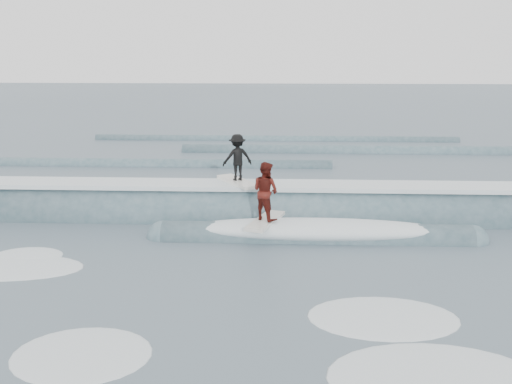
{
  "coord_description": "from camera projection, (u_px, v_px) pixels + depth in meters",
  "views": [
    {
      "loc": [
        0.78,
        -12.3,
        5.42
      ],
      "look_at": [
        0.0,
        4.79,
        1.1
      ],
      "focal_mm": 40.0,
      "sensor_mm": 36.0,
      "label": 1
    }
  ],
  "objects": [
    {
      "name": "surfer_black",
      "position": [
        237.0,
        160.0,
        18.45
      ],
      "size": [
        1.53,
        1.99,
        1.61
      ],
      "color": "silver",
      "rests_on": "ground"
    },
    {
      "name": "far_swells",
      "position": [
        272.0,
        153.0,
        30.36
      ],
      "size": [
        36.27,
        8.65,
        0.8
      ],
      "color": "#38545F",
      "rests_on": "ground"
    },
    {
      "name": "whitewater",
      "position": [
        209.0,
        308.0,
        12.27
      ],
      "size": [
        16.74,
        7.46,
        0.1
      ],
      "color": "white",
      "rests_on": "ground"
    },
    {
      "name": "surfer_red",
      "position": [
        265.0,
        194.0,
        16.41
      ],
      "size": [
        1.15,
        2.07,
        1.8
      ],
      "color": "silver",
      "rests_on": "ground"
    },
    {
      "name": "breaking_wave",
      "position": [
        265.0,
        218.0,
        18.57
      ],
      "size": [
        22.72,
        3.86,
        2.15
      ],
      "color": "#38545F",
      "rests_on": "ground"
    },
    {
      "name": "ground",
      "position": [
        247.0,
        288.0,
        13.27
      ],
      "size": [
        160.0,
        160.0,
        0.0
      ],
      "primitive_type": "plane",
      "color": "#435462",
      "rests_on": "ground"
    }
  ]
}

